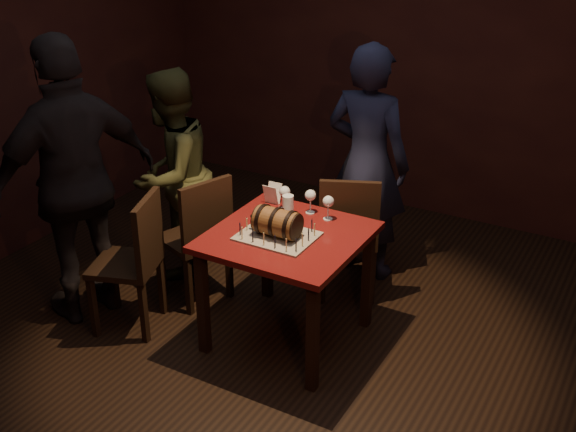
{
  "coord_description": "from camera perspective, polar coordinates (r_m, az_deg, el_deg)",
  "views": [
    {
      "loc": [
        1.89,
        -3.19,
        2.73
      ],
      "look_at": [
        0.04,
        0.05,
        0.95
      ],
      "focal_mm": 45.0,
      "sensor_mm": 36.0,
      "label": 1
    }
  ],
  "objects": [
    {
      "name": "barrel_cake",
      "position": [
        4.29,
        -0.87,
        -0.52
      ],
      "size": [
        0.32,
        0.19,
        0.19
      ],
      "color": "brown",
      "rests_on": "cake_board"
    },
    {
      "name": "chair_back",
      "position": [
        4.93,
        4.82,
        -1.18
      ],
      "size": [
        0.53,
        0.53,
        0.93
      ],
      "color": "black",
      "rests_on": "ground"
    },
    {
      "name": "person_left_rear",
      "position": [
        5.24,
        -9.22,
        3.2
      ],
      "size": [
        0.63,
        0.78,
        1.53
      ],
      "primitive_type": "imported",
      "rotation": [
        0.0,
        0.0,
        -1.51
      ],
      "color": "#3D3D1E",
      "rests_on": "ground"
    },
    {
      "name": "person_back",
      "position": [
        5.17,
        6.29,
        4.19
      ],
      "size": [
        0.65,
        0.44,
        1.72
      ],
      "primitive_type": "imported",
      "rotation": [
        0.0,
        0.0,
        3.1
      ],
      "color": "#181A31",
      "rests_on": "ground"
    },
    {
      "name": "cake_board",
      "position": [
        4.33,
        -0.85,
        -1.61
      ],
      "size": [
        0.45,
        0.35,
        0.01
      ],
      "primitive_type": "cube",
      "color": "gray",
      "rests_on": "pub_table"
    },
    {
      "name": "wine_glass_left",
      "position": [
        4.64,
        -0.27,
        1.86
      ],
      "size": [
        0.07,
        0.07,
        0.16
      ],
      "color": "silver",
      "rests_on": "pub_table"
    },
    {
      "name": "pub_table",
      "position": [
        4.42,
        -0.04,
        -2.7
      ],
      "size": [
        0.9,
        0.9,
        0.75
      ],
      "color": "#500D0E",
      "rests_on": "ground"
    },
    {
      "name": "menu_card",
      "position": [
        4.75,
        -1.24,
        1.76
      ],
      "size": [
        0.1,
        0.05,
        0.13
      ],
      "primitive_type": null,
      "color": "white",
      "rests_on": "pub_table"
    },
    {
      "name": "room_shell",
      "position": [
        3.94,
        -0.93,
        5.79
      ],
      "size": [
        5.04,
        5.04,
        2.8
      ],
      "color": "black",
      "rests_on": "ground"
    },
    {
      "name": "birthday_candles",
      "position": [
        4.31,
        -0.86,
        -1.06
      ],
      "size": [
        0.4,
        0.3,
        0.09
      ],
      "color": "#F1DD90",
      "rests_on": "cake_board"
    },
    {
      "name": "person_left_front",
      "position": [
        4.78,
        -16.39,
        2.56
      ],
      "size": [
        0.81,
        1.2,
        1.9
      ],
      "primitive_type": "imported",
      "rotation": [
        0.0,
        0.0,
        -1.91
      ],
      "color": "black",
      "rests_on": "ground"
    },
    {
      "name": "chair_left_front",
      "position": [
        4.7,
        -11.94,
        -3.12
      ],
      "size": [
        0.51,
        0.51,
        0.93
      ],
      "color": "black",
      "rests_on": "ground"
    },
    {
      "name": "wine_glass_right",
      "position": [
        4.51,
        3.2,
        1.08
      ],
      "size": [
        0.07,
        0.07,
        0.16
      ],
      "color": "silver",
      "rests_on": "pub_table"
    },
    {
      "name": "pint_of_ale",
      "position": [
        4.55,
        0.0,
        0.72
      ],
      "size": [
        0.07,
        0.07,
        0.15
      ],
      "color": "silver",
      "rests_on": "pub_table"
    },
    {
      "name": "wine_glass_mid",
      "position": [
        4.59,
        1.79,
        1.57
      ],
      "size": [
        0.07,
        0.07,
        0.16
      ],
      "color": "silver",
      "rests_on": "pub_table"
    },
    {
      "name": "chair_left_rear",
      "position": [
        4.91,
        -7.01,
        -1.39
      ],
      "size": [
        0.51,
        0.51,
        0.93
      ],
      "color": "black",
      "rests_on": "ground"
    }
  ]
}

